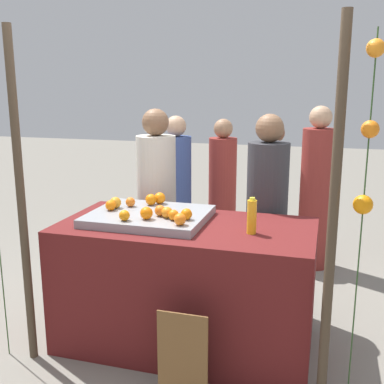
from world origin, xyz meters
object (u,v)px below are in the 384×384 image
Objects in this scene: orange_1 at (167,212)px; chalkboard_sign at (183,358)px; stall_counter at (186,285)px; juice_bottle at (252,217)px; orange_0 at (111,205)px; vendor_left at (157,213)px; vendor_right at (266,223)px.

chalkboard_sign is at bearing -62.85° from orange_1.
stall_counter is at bearing 105.22° from chalkboard_sign.
juice_bottle is at bearing -9.39° from stall_counter.
orange_0 is 0.31× the size of juice_bottle.
orange_1 is 0.58m from juice_bottle.
juice_bottle reaches higher than orange_0.
stall_counter is 0.88m from vendor_left.
stall_counter is 22.69× the size of orange_1.
vendor_left is (-0.47, 0.67, 0.33)m from stall_counter.
vendor_left is (0.10, 0.68, -0.23)m from orange_0.
vendor_left is 0.95m from vendor_right.
juice_bottle is 0.42× the size of chalkboard_sign.
stall_counter is 0.87m from vendor_right.
vendor_left is at bearing 124.98° from stall_counter.
vendor_right is (0.95, -0.02, -0.01)m from vendor_left.
orange_0 is 0.73m from vendor_left.
stall_counter is 3.07× the size of chalkboard_sign.
orange_0 is 0.97× the size of orange_1.
vendor_left is (-0.36, 0.76, -0.23)m from orange_1.
orange_1 is at bearing -179.54° from juice_bottle.
orange_1 is at bearing 117.15° from chalkboard_sign.
juice_bottle is 1.23m from vendor_left.
chalkboard_sign is (0.75, -0.63, -0.73)m from orange_0.
juice_bottle is at bearing -38.50° from vendor_left.
vendor_right is (0.48, 0.66, 0.31)m from stall_counter.
orange_1 is at bearing -143.12° from stall_counter.
juice_bottle is (0.47, -0.08, 0.57)m from stall_counter.
stall_counter is at bearing 0.85° from orange_0.
juice_bottle is at bearing 61.69° from chalkboard_sign.
vendor_left reaches higher than stall_counter.
orange_1 is 0.05× the size of vendor_right.
chalkboard_sign is at bearing -118.31° from juice_bottle.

